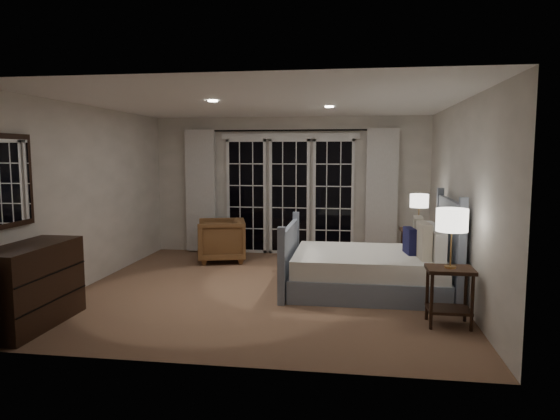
# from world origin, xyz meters

# --- Properties ---
(floor) EXTENTS (5.00, 5.00, 0.00)m
(floor) POSITION_xyz_m (0.00, 0.00, 0.00)
(floor) COLOR brown
(floor) RESTS_ON ground
(ceiling) EXTENTS (5.00, 5.00, 0.00)m
(ceiling) POSITION_xyz_m (0.00, 0.00, 2.50)
(ceiling) COLOR white
(ceiling) RESTS_ON wall_back
(wall_left) EXTENTS (0.02, 5.00, 2.50)m
(wall_left) POSITION_xyz_m (-2.50, 0.00, 1.25)
(wall_left) COLOR silver
(wall_left) RESTS_ON floor
(wall_right) EXTENTS (0.02, 5.00, 2.50)m
(wall_right) POSITION_xyz_m (2.50, 0.00, 1.25)
(wall_right) COLOR silver
(wall_right) RESTS_ON floor
(wall_back) EXTENTS (5.00, 0.02, 2.50)m
(wall_back) POSITION_xyz_m (0.00, 2.50, 1.25)
(wall_back) COLOR silver
(wall_back) RESTS_ON floor
(wall_front) EXTENTS (5.00, 0.02, 2.50)m
(wall_front) POSITION_xyz_m (0.00, -2.50, 1.25)
(wall_front) COLOR silver
(wall_front) RESTS_ON floor
(french_doors) EXTENTS (2.50, 0.04, 2.20)m
(french_doors) POSITION_xyz_m (0.00, 2.46, 1.09)
(french_doors) COLOR black
(french_doors) RESTS_ON wall_back
(curtain_rod) EXTENTS (3.50, 0.03, 0.03)m
(curtain_rod) POSITION_xyz_m (0.00, 2.40, 2.25)
(curtain_rod) COLOR black
(curtain_rod) RESTS_ON wall_back
(curtain_left) EXTENTS (0.55, 0.10, 2.25)m
(curtain_left) POSITION_xyz_m (-1.65, 2.38, 1.15)
(curtain_left) COLOR silver
(curtain_left) RESTS_ON curtain_rod
(curtain_right) EXTENTS (0.55, 0.10, 2.25)m
(curtain_right) POSITION_xyz_m (1.65, 2.38, 1.15)
(curtain_right) COLOR silver
(curtain_right) RESTS_ON curtain_rod
(downlight_a) EXTENTS (0.12, 0.12, 0.01)m
(downlight_a) POSITION_xyz_m (0.80, 0.60, 2.49)
(downlight_a) COLOR white
(downlight_a) RESTS_ON ceiling
(downlight_b) EXTENTS (0.12, 0.12, 0.01)m
(downlight_b) POSITION_xyz_m (-0.60, -0.40, 2.49)
(downlight_b) COLOR white
(downlight_b) RESTS_ON ceiling
(bed) EXTENTS (2.15, 1.54, 1.25)m
(bed) POSITION_xyz_m (1.42, 0.10, 0.32)
(bed) COLOR slate
(bed) RESTS_ON floor
(nightstand_left) EXTENTS (0.49, 0.39, 0.63)m
(nightstand_left) POSITION_xyz_m (2.18, -1.14, 0.41)
(nightstand_left) COLOR black
(nightstand_left) RESTS_ON floor
(nightstand_right) EXTENTS (0.53, 0.42, 0.69)m
(nightstand_right) POSITION_xyz_m (2.15, 1.21, 0.46)
(nightstand_right) COLOR black
(nightstand_right) RESTS_ON floor
(lamp_left) EXTENTS (0.33, 0.33, 0.63)m
(lamp_left) POSITION_xyz_m (2.18, -1.14, 1.14)
(lamp_left) COLOR tan
(lamp_left) RESTS_ON nightstand_left
(lamp_right) EXTENTS (0.28, 0.28, 0.54)m
(lamp_right) POSITION_xyz_m (2.15, 1.21, 1.12)
(lamp_right) COLOR tan
(lamp_right) RESTS_ON nightstand_right
(armchair) EXTENTS (0.98, 0.96, 0.73)m
(armchair) POSITION_xyz_m (-1.07, 1.64, 0.36)
(armchair) COLOR brown
(armchair) RESTS_ON floor
(dresser) EXTENTS (0.53, 1.24, 0.88)m
(dresser) POSITION_xyz_m (-2.23, -1.80, 0.44)
(dresser) COLOR black
(dresser) RESTS_ON floor
(mirror) EXTENTS (0.05, 0.85, 1.00)m
(mirror) POSITION_xyz_m (-2.47, -1.80, 1.55)
(mirror) COLOR black
(mirror) RESTS_ON wall_left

